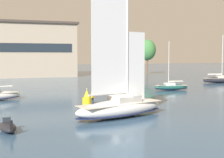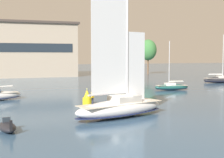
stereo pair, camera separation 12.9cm
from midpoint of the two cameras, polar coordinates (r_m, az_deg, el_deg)
The scene contains 8 objects.
ground_plane at distance 36.11m, azimuth 1.48°, elevation -6.94°, with size 400.00×400.00×0.00m, color #385675.
waterfront_building at distance 105.38m, azimuth -16.87°, elevation 5.19°, with size 37.38×14.20×17.65m.
tree_shore_center at distance 115.02m, azimuth 6.46°, elevation 5.29°, with size 6.19×6.19×12.73m.
sailboat_main at distance 35.90m, azimuth 1.51°, elevation -4.95°, with size 12.45×6.82×16.46m.
sailboat_moored_near_marina at distance 84.37m, azimuth 18.99°, elevation -0.09°, with size 9.20×3.96×12.25m.
sailboat_moored_mid_channel at distance 64.21m, azimuth 10.68°, elevation -1.41°, with size 7.37×2.88×9.87m.
motor_tender at distance 30.82m, azimuth -18.68°, elevation -8.30°, with size 2.05×3.78×1.38m.
channel_buoy at distance 45.00m, azimuth -4.70°, elevation -3.49°, with size 1.30×1.30×2.32m.
Camera 1 is at (-12.63, -33.07, 7.11)m, focal length 50.00 mm.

